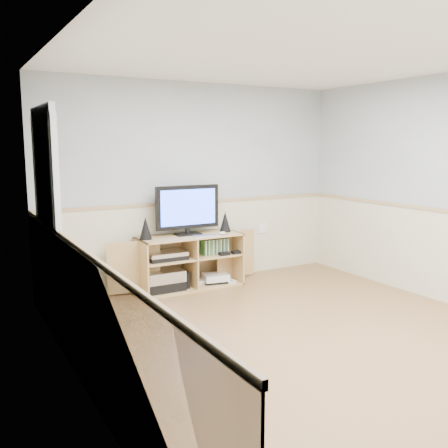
% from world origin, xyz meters
% --- Properties ---
extents(room, '(4.04, 4.54, 2.54)m').
position_xyz_m(room, '(-0.06, 0.12, 1.22)').
color(room, '#A47348').
rests_on(room, ground).
extents(media_cabinet, '(2.00, 0.48, 0.65)m').
position_xyz_m(media_cabinet, '(-0.22, 2.04, 0.33)').
color(media_cabinet, tan).
rests_on(media_cabinet, floor).
extents(monitor, '(0.82, 0.18, 0.60)m').
position_xyz_m(monitor, '(-0.22, 2.03, 0.98)').
color(monitor, black).
rests_on(monitor, media_cabinet).
extents(speaker_left, '(0.14, 0.14, 0.27)m').
position_xyz_m(speaker_left, '(-0.77, 2.00, 0.78)').
color(speaker_left, black).
rests_on(speaker_left, media_cabinet).
extents(speaker_right, '(0.14, 0.14, 0.26)m').
position_xyz_m(speaker_right, '(0.29, 2.00, 0.78)').
color(speaker_right, black).
rests_on(speaker_right, media_cabinet).
extents(keyboard, '(0.32, 0.18, 0.01)m').
position_xyz_m(keyboard, '(-0.06, 1.84, 0.66)').
color(keyboard, silver).
rests_on(keyboard, media_cabinet).
extents(mouse, '(0.11, 0.09, 0.04)m').
position_xyz_m(mouse, '(0.16, 1.84, 0.67)').
color(mouse, white).
rests_on(mouse, media_cabinet).
extents(av_components, '(0.53, 0.35, 0.47)m').
position_xyz_m(av_components, '(-0.56, 1.98, 0.22)').
color(av_components, black).
rests_on(av_components, media_cabinet).
extents(game_consoles, '(0.46, 0.31, 0.11)m').
position_xyz_m(game_consoles, '(0.11, 1.97, 0.07)').
color(game_consoles, white).
rests_on(game_consoles, media_cabinet).
extents(game_cases, '(0.36, 0.14, 0.19)m').
position_xyz_m(game_cases, '(0.12, 1.96, 0.48)').
color(game_cases, '#3F8C3F').
rests_on(game_cases, media_cabinet).
extents(wall_outlet, '(0.12, 0.03, 0.12)m').
position_xyz_m(wall_outlet, '(1.00, 2.23, 0.60)').
color(wall_outlet, white).
rests_on(wall_outlet, wall_back).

